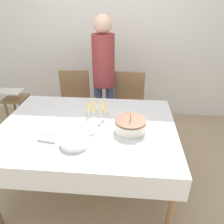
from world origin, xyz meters
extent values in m
plane|color=tan|center=(0.00, 0.00, 0.00)|extent=(12.00, 12.00, 0.00)
cube|color=silver|center=(0.00, 1.78, 1.35)|extent=(8.00, 0.05, 2.70)
cube|color=white|center=(0.00, 0.00, 0.76)|extent=(1.60, 1.19, 0.03)
cube|color=white|center=(0.00, 0.00, 0.67)|extent=(1.63, 1.22, 0.21)
cylinder|color=olive|center=(0.74, -0.53, 0.37)|extent=(0.06, 0.06, 0.75)
cylinder|color=olive|center=(-0.74, 0.53, 0.37)|extent=(0.06, 0.06, 0.75)
cylinder|color=olive|center=(0.74, 0.53, 0.37)|extent=(0.06, 0.06, 0.75)
cube|color=olive|center=(-0.36, 0.84, 0.45)|extent=(0.44, 0.44, 0.04)
cube|color=olive|center=(-0.37, 1.04, 0.72)|extent=(0.40, 0.06, 0.50)
cylinder|color=olive|center=(-0.17, 0.68, 0.22)|extent=(0.04, 0.04, 0.43)
cylinder|color=olive|center=(-0.53, 0.65, 0.22)|extent=(0.04, 0.04, 0.43)
cylinder|color=olive|center=(-0.19, 1.03, 0.22)|extent=(0.04, 0.04, 0.43)
cylinder|color=olive|center=(-0.55, 1.01, 0.22)|extent=(0.04, 0.04, 0.43)
cube|color=olive|center=(0.36, 0.84, 0.45)|extent=(0.45, 0.45, 0.04)
cube|color=olive|center=(0.37, 1.04, 0.72)|extent=(0.40, 0.06, 0.50)
cylinder|color=olive|center=(0.53, 0.65, 0.22)|extent=(0.04, 0.04, 0.43)
cylinder|color=olive|center=(0.17, 0.68, 0.22)|extent=(0.04, 0.04, 0.43)
cylinder|color=olive|center=(0.55, 1.01, 0.22)|extent=(0.04, 0.04, 0.43)
cylinder|color=olive|center=(0.19, 1.04, 0.22)|extent=(0.04, 0.04, 0.43)
cylinder|color=silver|center=(0.40, -0.04, 0.82)|extent=(0.28, 0.28, 0.09)
cylinder|color=brown|center=(0.40, -0.04, 0.87)|extent=(0.28, 0.28, 0.02)
cylinder|color=yellow|center=(0.40, -0.04, 0.91)|extent=(0.01, 0.01, 0.06)
sphere|color=#F9CC4C|center=(0.40, -0.04, 0.95)|extent=(0.01, 0.01, 0.01)
cylinder|color=silver|center=(0.05, 0.17, 0.78)|extent=(0.29, 0.29, 0.01)
cylinder|color=silver|center=(0.15, 0.16, 0.79)|extent=(0.05, 0.05, 0.00)
cylinder|color=silver|center=(0.15, 0.16, 0.83)|extent=(0.01, 0.01, 0.08)
cone|color=#E0CC72|center=(0.15, 0.16, 0.92)|extent=(0.04, 0.04, 0.08)
cylinder|color=silver|center=(0.13, 0.24, 0.79)|extent=(0.05, 0.05, 0.00)
cylinder|color=silver|center=(0.13, 0.24, 0.83)|extent=(0.01, 0.01, 0.08)
cone|color=#E0CC72|center=(0.13, 0.24, 0.92)|extent=(0.04, 0.04, 0.08)
cylinder|color=silver|center=(0.04, 0.26, 0.79)|extent=(0.05, 0.05, 0.00)
cylinder|color=silver|center=(0.04, 0.26, 0.83)|extent=(0.01, 0.01, 0.08)
cone|color=#E0CC72|center=(0.04, 0.26, 0.92)|extent=(0.04, 0.04, 0.08)
cylinder|color=silver|center=(-0.01, 0.20, 0.79)|extent=(0.05, 0.05, 0.00)
cylinder|color=silver|center=(-0.01, 0.20, 0.83)|extent=(0.01, 0.01, 0.08)
cone|color=#E0CC72|center=(-0.01, 0.20, 0.92)|extent=(0.04, 0.04, 0.08)
cylinder|color=silver|center=(-0.01, 0.15, 0.79)|extent=(0.05, 0.05, 0.00)
cylinder|color=silver|center=(-0.01, 0.15, 0.83)|extent=(0.01, 0.01, 0.08)
cone|color=#E0CC72|center=(-0.01, 0.15, 0.92)|extent=(0.04, 0.04, 0.08)
cylinder|color=silver|center=(0.04, 0.10, 0.79)|extent=(0.05, 0.05, 0.00)
cylinder|color=silver|center=(0.04, 0.10, 0.83)|extent=(0.01, 0.01, 0.08)
cone|color=#E0CC72|center=(0.04, 0.10, 0.92)|extent=(0.04, 0.04, 0.08)
cylinder|color=silver|center=(0.12, 0.09, 0.79)|extent=(0.05, 0.05, 0.00)
cylinder|color=silver|center=(0.12, 0.09, 0.83)|extent=(0.01, 0.01, 0.08)
cone|color=#E0CC72|center=(0.12, 0.09, 0.92)|extent=(0.04, 0.04, 0.08)
cylinder|color=silver|center=(-0.05, -0.30, 0.78)|extent=(0.23, 0.23, 0.01)
cylinder|color=silver|center=(-0.05, -0.30, 0.79)|extent=(0.23, 0.23, 0.01)
cylinder|color=silver|center=(-0.05, -0.30, 0.80)|extent=(0.23, 0.23, 0.01)
cylinder|color=silver|center=(-0.05, -0.30, 0.80)|extent=(0.23, 0.23, 0.01)
cylinder|color=silver|center=(-0.05, -0.30, 0.81)|extent=(0.23, 0.23, 0.01)
cylinder|color=silver|center=(-0.05, -0.30, 0.82)|extent=(0.23, 0.23, 0.01)
cylinder|color=white|center=(0.01, -0.08, 0.78)|extent=(0.18, 0.18, 0.01)
cylinder|color=white|center=(0.01, -0.08, 0.79)|extent=(0.18, 0.18, 0.01)
cylinder|color=white|center=(0.01, -0.08, 0.80)|extent=(0.18, 0.18, 0.01)
cylinder|color=white|center=(0.01, -0.08, 0.80)|extent=(0.18, 0.18, 0.01)
cylinder|color=white|center=(0.01, -0.08, 0.81)|extent=(0.18, 0.18, 0.01)
cylinder|color=white|center=(0.01, -0.08, 0.82)|extent=(0.18, 0.18, 0.01)
cube|color=silver|center=(0.50, -0.25, 0.78)|extent=(0.29, 0.10, 0.00)
cube|color=silver|center=(-0.29, -0.26, 0.79)|extent=(0.18, 0.08, 0.02)
cube|color=white|center=(-0.32, -0.10, 0.78)|extent=(0.15, 0.15, 0.01)
cylinder|color=#3F4C72|center=(-0.04, 0.97, 0.40)|extent=(0.11, 0.11, 0.81)
cylinder|color=#3F4C72|center=(0.12, 0.97, 0.40)|extent=(0.11, 0.11, 0.81)
cylinder|color=maroon|center=(0.04, 0.97, 1.13)|extent=(0.28, 0.28, 0.64)
sphere|color=#D8B293|center=(0.04, 0.97, 1.56)|extent=(0.22, 0.22, 0.22)
cube|color=olive|center=(-1.24, 0.99, 0.55)|extent=(0.30, 0.30, 0.03)
cube|color=silver|center=(-1.24, 0.89, 0.70)|extent=(0.33, 0.20, 0.02)
cylinder|color=olive|center=(-1.35, 0.88, 0.27)|extent=(0.03, 0.03, 0.54)
cylinder|color=olive|center=(-1.13, 0.88, 0.27)|extent=(0.03, 0.03, 0.54)
cylinder|color=olive|center=(-1.35, 1.10, 0.27)|extent=(0.03, 0.03, 0.54)
cylinder|color=olive|center=(-1.13, 1.10, 0.27)|extent=(0.03, 0.03, 0.54)
camera|label=1|loc=(0.38, -1.70, 1.85)|focal=35.00mm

